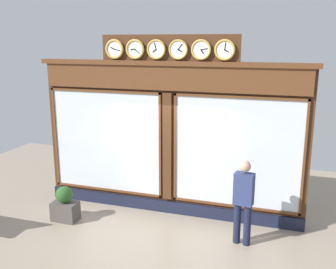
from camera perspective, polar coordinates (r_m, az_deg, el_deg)
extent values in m
cube|color=#4C2B16|center=(8.63, 0.31, -0.90)|extent=(5.96, 0.30, 3.33)
cube|color=#191E33|center=(8.98, -0.04, -10.63)|extent=(5.96, 0.08, 0.28)
cube|color=brown|center=(8.20, -0.09, 8.34)|extent=(5.84, 0.08, 0.52)
cube|color=brown|center=(8.20, -0.04, 10.51)|extent=(6.08, 0.20, 0.10)
cube|color=silver|center=(8.18, 10.13, -2.73)|extent=(2.63, 0.02, 2.32)
cube|color=brown|center=(7.91, 10.47, 5.48)|extent=(2.73, 0.04, 0.05)
cube|color=brown|center=(8.57, 9.77, -10.38)|extent=(2.73, 0.04, 0.05)
cube|color=brown|center=(8.10, 19.54, -3.49)|extent=(0.05, 0.04, 2.42)
cube|color=brown|center=(8.43, 1.06, -2.01)|extent=(0.05, 0.04, 2.42)
cube|color=silver|center=(9.07, -9.17, -1.06)|extent=(2.63, 0.02, 2.32)
cube|color=brown|center=(8.83, -9.52, 6.36)|extent=(2.73, 0.04, 0.05)
cube|color=brown|center=(9.42, -8.95, -8.06)|extent=(2.73, 0.04, 0.05)
cube|color=brown|center=(9.73, -16.28, -0.43)|extent=(0.05, 0.04, 2.42)
cube|color=brown|center=(8.54, -1.19, -1.81)|extent=(0.05, 0.04, 2.42)
cube|color=#4C2B16|center=(8.49, -0.06, -1.90)|extent=(0.20, 0.10, 2.42)
cube|color=#4C2B16|center=(8.22, 0.04, 12.50)|extent=(3.01, 0.06, 0.61)
cylinder|color=white|center=(7.86, 8.40, 12.30)|extent=(0.34, 0.02, 0.34)
torus|color=gold|center=(7.85, 8.40, 12.30)|extent=(0.42, 0.05, 0.42)
cube|color=black|center=(7.84, 8.68, 12.13)|extent=(0.09, 0.01, 0.06)
cube|color=black|center=(7.84, 8.46, 12.82)|extent=(0.03, 0.01, 0.14)
sphere|color=black|center=(7.84, 8.38, 12.30)|extent=(0.02, 0.02, 0.02)
cylinder|color=white|center=(7.95, 4.92, 12.41)|extent=(0.34, 0.02, 0.34)
torus|color=gold|center=(7.95, 4.91, 12.41)|extent=(0.42, 0.05, 0.42)
cube|color=black|center=(7.93, 5.08, 12.13)|extent=(0.07, 0.01, 0.09)
cube|color=black|center=(7.92, 5.40, 12.49)|extent=(0.14, 0.01, 0.04)
sphere|color=black|center=(7.94, 4.89, 12.41)|extent=(0.02, 0.02, 0.02)
cylinder|color=white|center=(8.08, 1.52, 12.47)|extent=(0.34, 0.02, 0.34)
torus|color=gold|center=(8.07, 1.51, 12.47)|extent=(0.41, 0.04, 0.41)
cube|color=black|center=(8.05, 1.77, 12.31)|extent=(0.09, 0.01, 0.06)
cube|color=black|center=(8.05, 1.80, 12.87)|extent=(0.10, 0.01, 0.12)
sphere|color=black|center=(8.06, 1.49, 12.47)|extent=(0.02, 0.02, 0.02)
cylinder|color=white|center=(8.23, -1.76, 12.49)|extent=(0.34, 0.02, 0.34)
torus|color=gold|center=(8.22, -1.77, 12.49)|extent=(0.42, 0.05, 0.42)
cube|color=black|center=(8.23, -2.04, 12.30)|extent=(0.09, 0.01, 0.07)
cube|color=black|center=(8.22, -1.92, 12.98)|extent=(0.05, 0.01, 0.14)
sphere|color=black|center=(8.21, -1.80, 12.49)|extent=(0.02, 0.02, 0.02)
cylinder|color=white|center=(8.40, -4.92, 12.48)|extent=(0.34, 0.02, 0.34)
torus|color=gold|center=(8.40, -4.93, 12.48)|extent=(0.43, 0.06, 0.43)
cube|color=black|center=(8.40, -5.25, 12.45)|extent=(0.09, 0.01, 0.02)
cube|color=black|center=(8.37, -4.59, 12.16)|extent=(0.12, 0.01, 0.10)
sphere|color=black|center=(8.38, -4.96, 12.47)|extent=(0.02, 0.02, 0.02)
cylinder|color=white|center=(8.60, -7.93, 12.43)|extent=(0.34, 0.02, 0.34)
torus|color=gold|center=(8.59, -7.95, 12.43)|extent=(0.43, 0.06, 0.43)
cube|color=black|center=(8.60, -8.24, 12.54)|extent=(0.09, 0.01, 0.05)
cube|color=black|center=(8.55, -7.55, 12.31)|extent=(0.14, 0.01, 0.05)
sphere|color=black|center=(8.58, -7.99, 12.42)|extent=(0.02, 0.02, 0.02)
cylinder|color=#191E38|center=(7.76, 10.21, -12.77)|extent=(0.14, 0.14, 0.82)
cylinder|color=#191E38|center=(7.72, 11.66, -13.01)|extent=(0.14, 0.14, 0.82)
cube|color=navy|center=(7.45, 11.18, -7.93)|extent=(0.39, 0.27, 0.62)
sphere|color=tan|center=(7.30, 11.35, -4.64)|extent=(0.22, 0.22, 0.22)
cube|color=#4C4742|center=(8.89, -14.97, -10.92)|extent=(0.56, 0.36, 0.42)
sphere|color=#285623|center=(8.74, -15.13, -8.58)|extent=(0.36, 0.36, 0.36)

